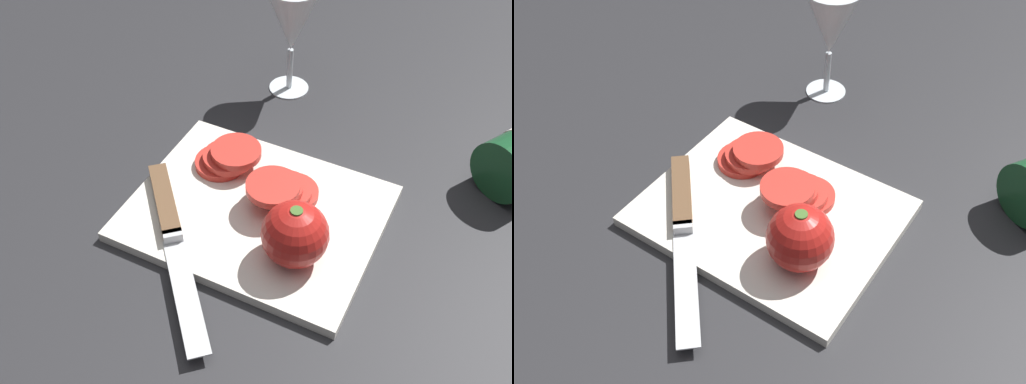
# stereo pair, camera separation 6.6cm
# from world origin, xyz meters

# --- Properties ---
(ground_plane) EXTENTS (3.00, 3.00, 0.00)m
(ground_plane) POSITION_xyz_m (0.00, 0.00, 0.00)
(ground_plane) COLOR #28282B
(cutting_board) EXTENTS (0.30, 0.24, 0.01)m
(cutting_board) POSITION_xyz_m (0.02, 0.01, 0.01)
(cutting_board) COLOR silver
(cutting_board) RESTS_ON ground_plane
(wine_glass) EXTENTS (0.08, 0.08, 0.17)m
(wine_glass) POSITION_xyz_m (0.09, -0.26, 0.11)
(wine_glass) COLOR silver
(wine_glass) RESTS_ON ground_plane
(whole_tomato) EXTENTS (0.08, 0.08, 0.08)m
(whole_tomato) POSITION_xyz_m (-0.06, 0.05, 0.05)
(whole_tomato) COLOR red
(whole_tomato) RESTS_ON cutting_board
(knife) EXTENTS (0.20, 0.22, 0.01)m
(knife) POSITION_xyz_m (0.10, 0.07, 0.02)
(knife) COLOR silver
(knife) RESTS_ON cutting_board
(tomato_slice_stack_near) EXTENTS (0.09, 0.08, 0.03)m
(tomato_slice_stack_near) POSITION_xyz_m (0.08, -0.05, 0.03)
(tomato_slice_stack_near) COLOR red
(tomato_slice_stack_near) RESTS_ON cutting_board
(tomato_slice_stack_far) EXTENTS (0.08, 0.09, 0.04)m
(tomato_slice_stack_far) POSITION_xyz_m (-0.01, -0.02, 0.03)
(tomato_slice_stack_far) COLOR red
(tomato_slice_stack_far) RESTS_ON cutting_board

